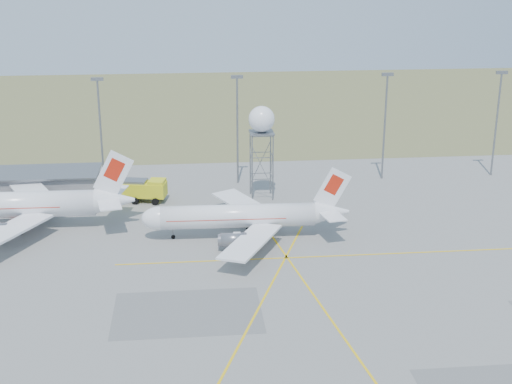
{
  "coord_description": "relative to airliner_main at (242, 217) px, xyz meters",
  "views": [
    {
      "loc": [
        -19.44,
        -62.81,
        41.26
      ],
      "look_at": [
        -9.13,
        40.0,
        6.76
      ],
      "focal_mm": 50.0,
      "sensor_mm": 36.0,
      "label": 1
    }
  ],
  "objects": [
    {
      "name": "airliner_far",
      "position": [
        -35.49,
        7.25,
        0.49
      ],
      "size": [
        36.67,
        35.69,
        12.48
      ],
      "rotation": [
        0.0,
        0.0,
        3.12
      ],
      "color": "white",
      "rests_on": "ground"
    },
    {
      "name": "baggage_tug",
      "position": [
        -35.21,
        6.75,
        -2.74
      ],
      "size": [
        2.47,
        2.43,
        1.58
      ],
      "rotation": [
        0.0,
        0.0,
        -0.66
      ],
      "color": "red",
      "rests_on": "ground"
    },
    {
      "name": "mast_c",
      "position": [
        29.49,
        27.34,
        8.74
      ],
      "size": [
        2.2,
        0.5,
        20.5
      ],
      "color": "slate",
      "rests_on": "ground"
    },
    {
      "name": "grass_strip",
      "position": [
        11.49,
        101.34,
        -3.32
      ],
      "size": [
        400.0,
        120.0,
        0.03
      ],
      "primitive_type": "cube",
      "color": "#626638",
      "rests_on": "ground"
    },
    {
      "name": "ground",
      "position": [
        11.49,
        -38.66,
        -3.33
      ],
      "size": [
        400.0,
        400.0,
        0.0
      ],
      "primitive_type": "plane",
      "color": "gray",
      "rests_on": "ground"
    },
    {
      "name": "mast_d",
      "position": [
        51.49,
        27.34,
        8.74
      ],
      "size": [
        2.2,
        0.5,
        20.5
      ],
      "color": "slate",
      "rests_on": "ground"
    },
    {
      "name": "radar_tower",
      "position": [
        5.05,
        18.54,
        5.94
      ],
      "size": [
        4.56,
        4.56,
        16.52
      ],
      "color": "slate",
      "rests_on": "ground"
    },
    {
      "name": "mast_b",
      "position": [
        1.49,
        27.34,
        8.74
      ],
      "size": [
        2.2,
        0.5,
        20.5
      ],
      "color": "slate",
      "rests_on": "ground"
    },
    {
      "name": "fire_truck",
      "position": [
        -16.57,
        18.52,
        -1.4
      ],
      "size": [
        10.54,
        5.67,
        4.03
      ],
      "rotation": [
        0.0,
        0.0,
        -0.21
      ],
      "color": "yellow",
      "rests_on": "ground"
    },
    {
      "name": "airliner_main",
      "position": [
        0.0,
        0.0,
        0.0
      ],
      "size": [
        31.97,
        31.1,
        10.88
      ],
      "rotation": [
        0.0,
        0.0,
        3.12
      ],
      "color": "white",
      "rests_on": "ground"
    },
    {
      "name": "building_grey",
      "position": [
        -33.51,
        25.34,
        -1.36
      ],
      "size": [
        19.0,
        10.0,
        3.9
      ],
      "color": "gray",
      "rests_on": "ground"
    },
    {
      "name": "mast_a",
      "position": [
        -23.51,
        27.34,
        8.74
      ],
      "size": [
        2.2,
        0.5,
        20.5
      ],
      "color": "slate",
      "rests_on": "ground"
    }
  ]
}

